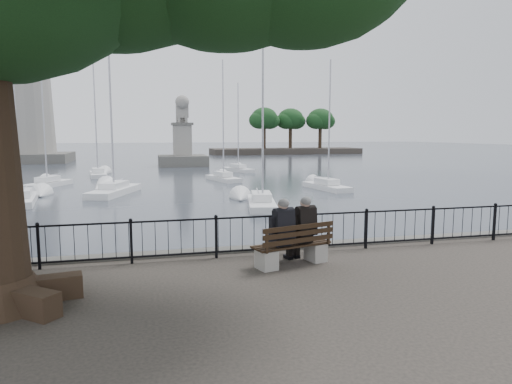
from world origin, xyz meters
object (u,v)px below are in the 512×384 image
object	(u,v)px
lighthouse	(28,70)
bench	(293,250)
person_left	(280,235)
person_right	(302,232)
lion_monument	(182,148)

from	to	relation	value
lighthouse	bench	bearing A→B (deg)	-72.90
bench	person_left	size ratio (longest dim) A/B	1.25
person_right	lion_monument	world-z (taller)	lion_monument
bench	person_right	world-z (taller)	person_right
person_left	person_right	size ratio (longest dim) A/B	1.00
person_right	lighthouse	world-z (taller)	lighthouse
lighthouse	person_left	bearing A→B (deg)	-73.16
bench	person_right	distance (m)	0.51
bench	lion_monument	size ratio (longest dim) A/B	0.23
lighthouse	lion_monument	world-z (taller)	lighthouse
bench	person_left	bearing A→B (deg)	175.64
person_left	person_right	world-z (taller)	same
person_right	lion_monument	bearing A→B (deg)	88.69
bench	person_left	world-z (taller)	person_left
bench	person_left	distance (m)	0.49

